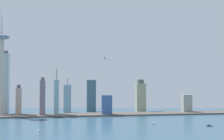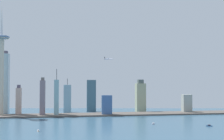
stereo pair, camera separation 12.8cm
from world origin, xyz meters
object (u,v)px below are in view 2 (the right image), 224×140
object	(u,v)px
observation_tower	(1,61)
boat_0	(153,124)
skyscraper_5	(91,96)
skyscraper_9	(19,101)
boat_1	(38,131)
skyscraper_7	(140,97)
skyscraper_3	(187,104)
skyscraper_1	(67,99)
skyscraper_8	(107,105)
skyscraper_4	(5,84)
airplane	(108,59)
boat_2	(209,126)
skyscraper_6	(56,98)
skyscraper_2	(43,98)

from	to	relation	value
observation_tower	boat_0	world-z (taller)	observation_tower
observation_tower	boat_0	xyz separation A→B (m)	(352.48, -198.95, -143.72)
skyscraper_5	skyscraper_9	size ratio (longest dim) A/B	1.17
boat_1	skyscraper_7	bearing A→B (deg)	117.54
skyscraper_3	skyscraper_1	bearing A→B (deg)	169.02
skyscraper_5	skyscraper_8	bearing A→B (deg)	-74.36
skyscraper_7	skyscraper_8	size ratio (longest dim) A/B	1.78
skyscraper_1	skyscraper_4	bearing A→B (deg)	-170.10
skyscraper_3	airplane	size ratio (longest dim) A/B	2.14
skyscraper_7	boat_2	distance (m)	311.18
skyscraper_3	boat_2	bearing A→B (deg)	-103.34
skyscraper_3	skyscraper_6	bearing A→B (deg)	-178.45
skyscraper_3	skyscraper_4	bearing A→B (deg)	175.94
skyscraper_6	skyscraper_9	bearing A→B (deg)	169.19
boat_1	skyscraper_8	bearing A→B (deg)	123.91
skyscraper_6	observation_tower	bearing A→B (deg)	177.65
skyscraper_5	boat_2	world-z (taller)	skyscraper_5
skyscraper_1	boat_0	distance (m)	325.95
skyscraper_1	airplane	bearing A→B (deg)	-34.90
observation_tower	airplane	size ratio (longest dim) A/B	11.66
skyscraper_4	boat_2	xyz separation A→B (m)	(454.98, -284.24, -84.12)
observation_tower	boat_0	bearing A→B (deg)	-29.44
skyscraper_6	airplane	world-z (taller)	airplane
skyscraper_9	skyscraper_8	bearing A→B (deg)	-9.73
skyscraper_1	skyscraper_8	bearing A→B (deg)	-43.18
skyscraper_4	skyscraper_6	size ratio (longest dim) A/B	1.41
skyscraper_1	skyscraper_5	size ratio (longest dim) A/B	1.04
skyscraper_7	skyscraper_9	xyz separation A→B (m)	(-347.39, -44.20, -6.39)
skyscraper_1	skyscraper_5	distance (m)	74.09
skyscraper_6	boat_0	xyz separation A→B (m)	(208.34, -193.03, -46.52)
skyscraper_5	skyscraper_6	xyz separation A→B (m)	(-101.21, -92.50, 0.13)
skyscraper_8	skyscraper_9	size ratio (longest dim) A/B	0.66
boat_2	airplane	bearing A→B (deg)	153.55
boat_1	airplane	size ratio (longest dim) A/B	0.32
observation_tower	skyscraper_9	size ratio (longest dim) A/B	3.54
skyscraper_4	skyscraper_8	size ratio (longest dim) A/B	3.23
skyscraper_7	boat_1	size ratio (longest dim) A/B	12.07
skyscraper_4	skyscraper_7	xyz separation A→B (m)	(389.54, 16.83, -40.47)
skyscraper_7	boat_1	xyz separation A→B (m)	(-272.07, -312.06, -43.63)
skyscraper_7	airplane	size ratio (longest dim) A/B	3.88
skyscraper_2	boat_0	size ratio (longest dim) A/B	8.39
skyscraper_8	airplane	bearing A→B (deg)	70.12
skyscraper_3	skyscraper_4	world-z (taller)	skyscraper_4
skyscraper_8	airplane	xyz separation A→B (m)	(7.21, 19.93, 126.14)
skyscraper_9	boat_2	bearing A→B (deg)	-31.89
boat_2	airplane	world-z (taller)	airplane
boat_2	skyscraper_7	bearing A→B (deg)	129.75
skyscraper_2	skyscraper_8	distance (m)	170.67
skyscraper_8	boat_0	size ratio (longest dim) A/B	4.49
skyscraper_2	skyscraper_7	bearing A→B (deg)	13.84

